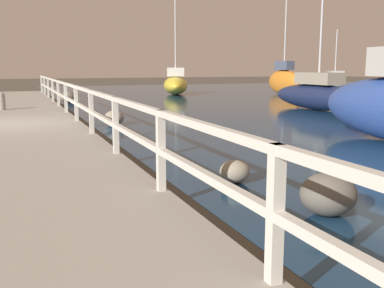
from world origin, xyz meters
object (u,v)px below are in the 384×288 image
sailboat_yellow (176,84)px  sailboat_navy (318,95)px  mooring_bollard (2,101)px  sailboat_orange (284,80)px  sailboat_gray (335,82)px

sailboat_yellow → sailboat_navy: size_ratio=1.12×
mooring_bollard → sailboat_navy: 12.54m
sailboat_orange → sailboat_gray: sailboat_orange is taller
sailboat_yellow → sailboat_navy: bearing=-62.1°
sailboat_navy → sailboat_orange: bearing=64.3°
mooring_bollard → sailboat_yellow: 14.45m
sailboat_orange → sailboat_yellow: size_ratio=0.97×
sailboat_gray → sailboat_orange: bearing=-133.4°
sailboat_orange → sailboat_navy: 10.78m
sailboat_orange → sailboat_navy: size_ratio=1.09×
sailboat_orange → sailboat_yellow: 7.09m
mooring_bollard → sailboat_orange: bearing=23.1°
sailboat_navy → mooring_bollard: bearing=168.5°
sailboat_orange → sailboat_yellow: (-6.52, 2.78, -0.24)m
sailboat_orange → sailboat_gray: 6.90m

